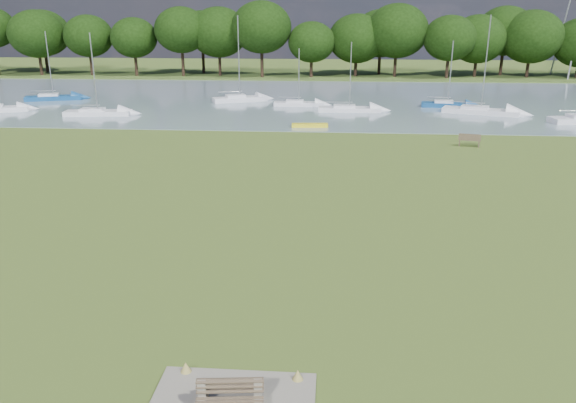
# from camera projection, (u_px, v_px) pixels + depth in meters

# --- Properties ---
(ground) EXTENTS (220.00, 220.00, 0.00)m
(ground) POSITION_uv_depth(u_px,v_px,m) (281.00, 220.00, 27.35)
(ground) COLOR olive
(river) EXTENTS (220.00, 40.00, 0.10)m
(river) POSITION_uv_depth(u_px,v_px,m) (313.00, 100.00, 67.11)
(river) COLOR slate
(river) RESTS_ON ground
(far_bank) EXTENTS (220.00, 20.00, 0.40)m
(far_bank) POSITION_uv_depth(u_px,v_px,m) (320.00, 75.00, 95.51)
(far_bank) COLOR #4C6626
(far_bank) RESTS_ON ground
(bench_pair) EXTENTS (1.76, 1.16, 0.90)m
(bench_pair) POSITION_uv_depth(u_px,v_px,m) (230.00, 396.00, 13.95)
(bench_pair) COLOR gray
(bench_pair) RESTS_ON concrete_pad
(riverbank_bench) EXTENTS (1.70, 0.87, 1.01)m
(riverbank_bench) POSITION_uv_depth(u_px,v_px,m) (469.00, 140.00, 42.69)
(riverbank_bench) COLOR brown
(riverbank_bench) RESTS_ON ground
(kayak) EXTENTS (3.28, 1.04, 0.32)m
(kayak) POSITION_uv_depth(u_px,v_px,m) (310.00, 125.00, 50.12)
(kayak) COLOR yellow
(kayak) RESTS_ON river
(tree_line) EXTENTS (153.52, 9.59, 11.60)m
(tree_line) POSITION_uv_depth(u_px,v_px,m) (358.00, 34.00, 89.12)
(tree_line) COLOR black
(tree_line) RESTS_ON far_bank
(sailboat_0) EXTENTS (6.45, 1.84, 6.99)m
(sailboat_0) POSITION_uv_depth(u_px,v_px,m) (349.00, 108.00, 58.36)
(sailboat_0) COLOR silver
(sailboat_0) RESTS_ON river
(sailboat_2) EXTENTS (6.65, 2.54, 7.94)m
(sailboat_2) POSITION_uv_depth(u_px,v_px,m) (97.00, 111.00, 56.05)
(sailboat_2) COLOR silver
(sailboat_2) RESTS_ON river
(sailboat_3) EXTENTS (5.76, 2.24, 7.00)m
(sailboat_3) POSITION_uv_depth(u_px,v_px,m) (447.00, 103.00, 61.07)
(sailboat_3) COLOR navy
(sailboat_3) RESTS_ON river
(sailboat_5) EXTENTS (7.74, 4.59, 9.58)m
(sailboat_5) POSITION_uv_depth(u_px,v_px,m) (480.00, 109.00, 57.01)
(sailboat_5) COLOR silver
(sailboat_5) RESTS_ON river
(sailboat_7) EXTENTS (6.51, 3.73, 7.81)m
(sailboat_7) POSITION_uv_depth(u_px,v_px,m) (53.00, 96.00, 66.32)
(sailboat_7) COLOR navy
(sailboat_7) RESTS_ON river
(sailboat_8) EXTENTS (6.42, 4.17, 9.55)m
(sailboat_8) POSITION_uv_depth(u_px,v_px,m) (239.00, 97.00, 65.13)
(sailboat_8) COLOR silver
(sailboat_8) RESTS_ON river
(sailboat_9) EXTENTS (5.51, 1.64, 6.16)m
(sailboat_9) POSITION_uv_depth(u_px,v_px,m) (298.00, 102.00, 61.94)
(sailboat_9) COLOR silver
(sailboat_9) RESTS_ON river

